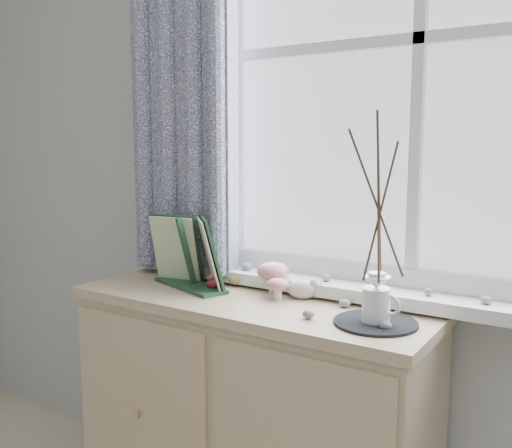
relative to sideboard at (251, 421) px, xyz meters
The scene contains 8 objects.
sideboard is the anchor object (origin of this frame).
botanical_book 0.61m from the sideboard, behind, with size 0.37×0.13×0.26m, color #1E3E28, non-canonical shape.
toadstool_cluster 0.50m from the sideboard, 64.94° to the left, with size 0.15×0.16×0.10m.
wooden_eggs 0.49m from the sideboard, 154.60° to the left, with size 0.16×0.17×0.06m.
songbird_figurine 0.49m from the sideboard, 29.71° to the left, with size 0.13×0.06×0.07m, color silver, non-canonical shape.
crocheted_doily 0.61m from the sideboard, ahead, with size 0.23×0.23×0.01m, color black.
twig_pitcher 0.88m from the sideboard, ahead, with size 0.25×0.25×0.58m.
sideboard_pebbles 0.53m from the sideboard, ahead, with size 0.34×0.23×0.02m.
Camera 1 is at (0.84, 0.26, 1.34)m, focal length 40.00 mm.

